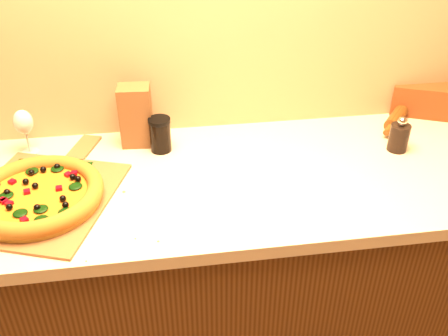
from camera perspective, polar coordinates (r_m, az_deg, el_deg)
cabinet at (r=1.83m, az=-0.85°, el=-13.20°), size 2.80×0.65×0.86m
countertop at (r=1.54m, az=-0.99°, el=-1.55°), size 2.84×0.68×0.04m
pizza_peel at (r=1.53m, az=-19.95°, el=-2.96°), size 0.51×0.63×0.01m
pizza at (r=1.49m, az=-20.58°, el=-2.92°), size 0.37×0.37×0.05m
cutting_board at (r=1.55m, az=-20.91°, el=-2.69°), size 0.31×0.39×0.03m
pepper_grinder at (r=1.73m, az=19.37°, el=3.40°), size 0.06×0.06×0.12m
rolling_pin at (r=1.96m, az=19.44°, el=5.95°), size 0.24×0.29×0.05m
wine_glass at (r=1.72m, az=-21.94°, el=4.78°), size 0.06×0.06×0.15m
paper_bag at (r=1.68m, az=-10.03°, el=5.90°), size 0.11×0.09×0.21m
dark_jar at (r=1.64m, az=-7.30°, el=3.82°), size 0.07×0.07×0.12m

